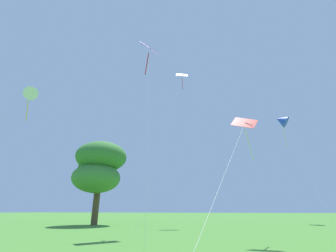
{
  "coord_description": "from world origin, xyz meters",
  "views": [
    {
      "loc": [
        0.42,
        -3.6,
        1.6
      ],
      "look_at": [
        -5.7,
        17.9,
        9.9
      ],
      "focal_mm": 24.44,
      "sensor_mm": 36.0,
      "label": 1
    }
  ],
  "objects_px": {
    "kite_yellow_diamond": "(181,80)",
    "kite_white_distant": "(30,93)",
    "kite_red_high": "(245,129)",
    "tree_left_oak": "(99,167)",
    "kite_purple_streamer": "(148,53)",
    "kite_blue_delta": "(281,121)"
  },
  "relations": [
    {
      "from": "kite_yellow_diamond",
      "to": "kite_red_high",
      "type": "distance_m",
      "value": 20.38
    },
    {
      "from": "kite_red_high",
      "to": "kite_blue_delta",
      "type": "xyz_separation_m",
      "value": [
        7.4,
        24.47,
        9.13
      ]
    },
    {
      "from": "kite_white_distant",
      "to": "kite_blue_delta",
      "type": "distance_m",
      "value": 35.21
    },
    {
      "from": "kite_red_high",
      "to": "tree_left_oak",
      "type": "relative_size",
      "value": 0.97
    },
    {
      "from": "kite_red_high",
      "to": "kite_yellow_diamond",
      "type": "bearing_deg",
      "value": 116.21
    },
    {
      "from": "kite_yellow_diamond",
      "to": "kite_red_high",
      "type": "xyz_separation_m",
      "value": [
        6.92,
        -14.06,
        -13.02
      ]
    },
    {
      "from": "kite_purple_streamer",
      "to": "kite_red_high",
      "type": "bearing_deg",
      "value": -27.44
    },
    {
      "from": "kite_purple_streamer",
      "to": "kite_blue_delta",
      "type": "distance_m",
      "value": 25.57
    },
    {
      "from": "kite_white_distant",
      "to": "kite_red_high",
      "type": "height_order",
      "value": "kite_white_distant"
    },
    {
      "from": "kite_red_high",
      "to": "kite_purple_streamer",
      "type": "height_order",
      "value": "kite_purple_streamer"
    },
    {
      "from": "kite_white_distant",
      "to": "tree_left_oak",
      "type": "height_order",
      "value": "kite_white_distant"
    },
    {
      "from": "kite_red_high",
      "to": "kite_blue_delta",
      "type": "distance_m",
      "value": 27.14
    },
    {
      "from": "kite_white_distant",
      "to": "kite_purple_streamer",
      "type": "relative_size",
      "value": 0.62
    },
    {
      "from": "kite_white_distant",
      "to": "kite_yellow_diamond",
      "type": "distance_m",
      "value": 19.7
    },
    {
      "from": "kite_blue_delta",
      "to": "tree_left_oak",
      "type": "xyz_separation_m",
      "value": [
        -24.9,
        -12.65,
        -8.52
      ]
    },
    {
      "from": "kite_red_high",
      "to": "tree_left_oak",
      "type": "distance_m",
      "value": 21.12
    },
    {
      "from": "kite_white_distant",
      "to": "kite_purple_streamer",
      "type": "height_order",
      "value": "kite_purple_streamer"
    },
    {
      "from": "kite_yellow_diamond",
      "to": "kite_white_distant",
      "type": "bearing_deg",
      "value": -123.33
    },
    {
      "from": "kite_yellow_diamond",
      "to": "tree_left_oak",
      "type": "bearing_deg",
      "value": -168.01
    },
    {
      "from": "kite_yellow_diamond",
      "to": "kite_blue_delta",
      "type": "height_order",
      "value": "kite_yellow_diamond"
    },
    {
      "from": "kite_yellow_diamond",
      "to": "kite_purple_streamer",
      "type": "distance_m",
      "value": 10.19
    },
    {
      "from": "kite_yellow_diamond",
      "to": "kite_purple_streamer",
      "type": "relative_size",
      "value": 1.13
    }
  ]
}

